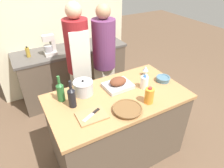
{
  "coord_description": "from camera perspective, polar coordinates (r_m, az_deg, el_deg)",
  "views": [
    {
      "loc": [
        -0.91,
        -1.5,
        2.21
      ],
      "look_at": [
        0.0,
        0.13,
        1.0
      ],
      "focal_mm": 32.0,
      "sensor_mm": 36.0,
      "label": 1
    }
  ],
  "objects": [
    {
      "name": "ground_plane",
      "position": [
        2.82,
        1.34,
        -18.59
      ],
      "size": [
        12.0,
        12.0,
        0.0
      ],
      "primitive_type": "plane",
      "color": "brown"
    },
    {
      "name": "kitchen_island",
      "position": [
        2.47,
        1.48,
        -11.94
      ],
      "size": [
        1.52,
        0.85,
        0.92
      ],
      "color": "brown",
      "rests_on": "ground_plane"
    },
    {
      "name": "back_counter",
      "position": [
        3.62,
        -10.98,
        3.36
      ],
      "size": [
        1.85,
        0.6,
        0.91
      ],
      "color": "brown",
      "rests_on": "ground_plane"
    },
    {
      "name": "back_wall",
      "position": [
        3.63,
        -14.36,
        17.12
      ],
      "size": [
        2.35,
        0.1,
        2.55
      ],
      "color": "beige",
      "rests_on": "ground_plane"
    },
    {
      "name": "roasting_pan",
      "position": [
        2.28,
        1.72,
        0.04
      ],
      "size": [
        0.32,
        0.26,
        0.13
      ],
      "color": "#BCBCC1",
      "rests_on": "kitchen_island"
    },
    {
      "name": "wicker_basket",
      "position": [
        1.97,
        4.4,
        -7.17
      ],
      "size": [
        0.29,
        0.29,
        0.04
      ],
      "color": "brown",
      "rests_on": "kitchen_island"
    },
    {
      "name": "cutting_board",
      "position": [
        1.92,
        -5.77,
        -8.99
      ],
      "size": [
        0.28,
        0.22,
        0.02
      ],
      "color": "#AD7F51",
      "rests_on": "kitchen_island"
    },
    {
      "name": "stock_pot",
      "position": [
        2.19,
        -8.19,
        -1.04
      ],
      "size": [
        0.22,
        0.22,
        0.18
      ],
      "color": "#B7B7BC",
      "rests_on": "kitchen_island"
    },
    {
      "name": "mixing_bowl",
      "position": [
        2.49,
        14.38,
        1.51
      ],
      "size": [
        0.17,
        0.17,
        0.06
      ],
      "color": "slate",
      "rests_on": "kitchen_island"
    },
    {
      "name": "juice_jug",
      "position": [
        2.07,
        10.59,
        -3.27
      ],
      "size": [
        0.09,
        0.09,
        0.18
      ],
      "color": "orange",
      "rests_on": "kitchen_island"
    },
    {
      "name": "milk_jug",
      "position": [
        2.29,
        9.23,
        0.49
      ],
      "size": [
        0.09,
        0.09,
        0.16
      ],
      "color": "white",
      "rests_on": "kitchen_island"
    },
    {
      "name": "wine_bottle_green",
      "position": [
        2.11,
        -14.53,
        -1.97
      ],
      "size": [
        0.08,
        0.08,
        0.29
      ],
      "color": "#28662D",
      "rests_on": "kitchen_island"
    },
    {
      "name": "wine_bottle_dark",
      "position": [
        2.0,
        -11.42,
        -3.56
      ],
      "size": [
        0.08,
        0.08,
        0.3
      ],
      "color": "black",
      "rests_on": "kitchen_island"
    },
    {
      "name": "wine_glass_left",
      "position": [
        2.54,
        9.57,
        4.29
      ],
      "size": [
        0.07,
        0.07,
        0.13
      ],
      "color": "silver",
      "rests_on": "kitchen_island"
    },
    {
      "name": "knife_chef",
      "position": [
        1.92,
        -5.74,
        -8.62
      ],
      "size": [
        0.21,
        0.12,
        0.01
      ],
      "color": "#B7B7BC",
      "rests_on": "cutting_board"
    },
    {
      "name": "stand_mixer",
      "position": [
        3.21,
        -17.4,
        10.1
      ],
      "size": [
        0.18,
        0.14,
        0.32
      ],
      "color": "silver",
      "rests_on": "back_counter"
    },
    {
      "name": "condiment_bottle_tall",
      "position": [
        3.47,
        -16.89,
        11.23
      ],
      "size": [
        0.06,
        0.06,
        0.21
      ],
      "color": "#332D28",
      "rests_on": "back_counter"
    },
    {
      "name": "condiment_bottle_short",
      "position": [
        3.28,
        -22.92,
        8.37
      ],
      "size": [
        0.06,
        0.06,
        0.17
      ],
      "color": "#B28E2D",
      "rests_on": "back_counter"
    },
    {
      "name": "person_cook_aproned",
      "position": [
        2.78,
        -9.49,
        6.42
      ],
      "size": [
        0.32,
        0.33,
        1.76
      ],
      "rotation": [
        0.0,
        0.0,
        -0.1
      ],
      "color": "beige",
      "rests_on": "ground_plane"
    },
    {
      "name": "person_cook_guest",
      "position": [
        2.91,
        -2.25,
        7.4
      ],
      "size": [
        0.32,
        0.32,
        1.71
      ],
      "rotation": [
        0.0,
        0.0,
        0.31
      ],
      "color": "beige",
      "rests_on": "ground_plane"
    }
  ]
}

